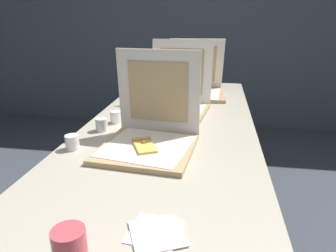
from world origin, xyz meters
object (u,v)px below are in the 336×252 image
pizza_box_middle (174,102)px  napkin_pile (156,232)px  pizza_box_front (150,135)px  pizza_box_back (196,87)px  cup_white_near_left (72,142)px  cup_white_mid (116,117)px  table (169,134)px  cup_printed_front (70,247)px  cup_white_near_center (102,125)px

pizza_box_middle → napkin_pile: pizza_box_middle is taller
pizza_box_middle → pizza_box_front: bearing=-86.0°
pizza_box_back → cup_white_near_left: (-0.45, -1.03, -0.02)m
pizza_box_middle → cup_white_near_left: 0.71m
pizza_box_front → cup_white_mid: (-0.25, 0.29, -0.03)m
pizza_box_back → table: bearing=-102.4°
pizza_box_middle → cup_white_mid: 0.38m
cup_printed_front → napkin_pile: size_ratio=0.52×
table → pizza_box_middle: pizza_box_middle is taller
pizza_box_middle → cup_white_mid: (-0.28, -0.25, -0.03)m
pizza_box_front → table: bearing=87.1°
table → pizza_box_back: 0.69m
pizza_box_back → cup_white_near_center: bearing=-121.9°
cup_white_near_center → cup_white_mid: bearing=75.9°
cup_printed_front → pizza_box_back: bearing=84.0°
table → cup_white_near_left: bearing=-135.6°
cup_white_mid → napkin_pile: cup_white_mid is taller
cup_white_mid → cup_printed_front: 0.99m
pizza_box_back → cup_printed_front: pizza_box_back is taller
cup_white_mid → pizza_box_back: bearing=60.5°
pizza_box_middle → cup_white_mid: size_ratio=7.46×
pizza_box_back → cup_white_mid: 0.77m
pizza_box_front → pizza_box_back: bearing=87.5°
pizza_box_middle → cup_white_near_center: bearing=-122.0°
pizza_box_front → cup_white_near_left: size_ratio=6.61×
cup_printed_front → table: bearing=85.2°
cup_white_near_left → pizza_box_back: bearing=66.2°
pizza_box_back → napkin_pile: (0.00, -1.51, -0.05)m
cup_white_near_left → cup_printed_front: cup_printed_front is taller
table → pizza_box_back: (0.09, 0.67, 0.10)m
pizza_box_back → cup_printed_front: 1.65m
napkin_pile → cup_white_near_center: bearing=120.1°
table → cup_white_near_left: size_ratio=35.27×
pizza_box_front → napkin_pile: bearing=-70.9°
pizza_box_front → pizza_box_back: size_ratio=1.01×
cup_white_near_left → cup_printed_front: (0.28, -0.61, 0.01)m
pizza_box_back → cup_white_mid: bearing=-124.2°
pizza_box_middle → pizza_box_back: (0.10, 0.42, -0.00)m
cup_white_mid → cup_white_near_center: bearing=-104.1°
table → cup_white_near_center: size_ratio=35.27×
cup_white_mid → cup_printed_front: (0.21, -0.97, 0.01)m
table → cup_printed_front: 0.97m
table → cup_white_mid: size_ratio=35.27×
cup_white_near_left → napkin_pile: (0.46, -0.48, -0.03)m
cup_printed_front → napkin_pile: bearing=37.1°
pizza_box_middle → cup_white_near_left: size_ratio=7.46×
pizza_box_front → napkin_pile: 0.56m
pizza_box_back → cup_printed_front: (-0.17, -1.64, -0.01)m
pizza_box_back → cup_white_mid: size_ratio=6.55×
cup_white_mid → cup_printed_front: size_ratio=0.69×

